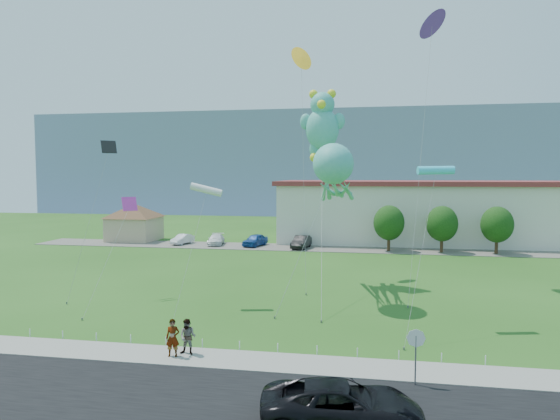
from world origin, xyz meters
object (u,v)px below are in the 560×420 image
Objects in this scene: warehouse at (510,212)px; pedestrian_left at (173,338)px; stop_sign at (416,343)px; suv at (342,405)px; parked_car_white at (216,239)px; octopus_kite at (334,175)px; pavilion at (134,219)px; teddy_bear_kite at (322,124)px; parked_car_silver at (182,239)px; pedestrian_right at (188,337)px; parked_car_blue at (255,240)px; parked_car_black at (301,242)px.

warehouse is 54.70m from pedestrian_left.
stop_sign reaches higher than suv.
octopus_kite is at bearing -65.76° from parked_car_white.
pavilion is at bearing -173.16° from warehouse.
octopus_kite reaches higher than pedestrian_left.
pedestrian_left is 0.12× the size of teddy_bear_kite.
teddy_bear_kite is (-5.86, 20.56, 11.43)m from stop_sign.
suv is (30.56, -46.35, -2.16)m from pavilion.
stop_sign is at bearing -43.78° from parked_car_silver.
pedestrian_right is (-10.84, 1.70, -0.88)m from stop_sign.
pedestrian_left reaches higher than suv.
pedestrian_left is 38.54m from parked_car_blue.
pedestrian_right is (0.63, 0.40, -0.04)m from pedestrian_left.
octopus_kite reaches higher than parked_car_silver.
stop_sign is 11.01m from pedestrian_right.
parked_car_blue is (-13.00, 43.72, -0.06)m from suv.
pedestrian_left is 17.11m from octopus_kite.
parked_car_black is at bearing 102.91° from octopus_kite.
suv is 43.39m from parked_car_black.
parked_car_white is 0.98× the size of parked_car_black.
teddy_bear_kite reaches higher than octopus_kite.
pedestrian_right is at bearing -84.19° from parked_car_white.
parked_car_silver is (-42.13, -8.54, -3.44)m from warehouse.
octopus_kite is (5.50, -23.99, 8.23)m from parked_car_black.
parked_car_silver is 0.24× the size of teddy_bear_kite.
parked_car_white is 27.67m from teddy_bear_kite.
stop_sign is 0.43× the size of suv.
parked_car_blue is at bearing 87.25° from pedestrian_left.
warehouse reaches higher than parked_car_silver.
teddy_bear_kite reaches higher than suv.
pedestrian_left is at bearing -66.77° from parked_car_blue.
parked_car_blue is at bearing 178.36° from parked_car_black.
warehouse is 33.73m from parked_car_blue.
pedestrian_right is 0.39× the size of parked_car_white.
stop_sign is 1.41× the size of pedestrian_right.
parked_car_blue is 0.27× the size of teddy_bear_kite.
octopus_kite is (7.01, 13.39, 8.03)m from pedestrian_left.
stop_sign is (-16.50, -48.21, -2.26)m from warehouse.
parked_car_silver is 30.24m from teddy_bear_kite.
octopus_kite is at bearing 106.87° from stop_sign.
suv is 1.51× the size of parked_car_silver.
parked_car_white is (-37.68, -8.33, -3.41)m from warehouse.
parked_car_white is 31.36m from octopus_kite.
pedestrian_right is at bearing 171.08° from stop_sign.
warehouse is at bearing 49.78° from pedestrian_left.
octopus_kite is (11.49, -24.89, 8.25)m from parked_car_blue.
parked_car_blue is at bearing 10.05° from suv.
pedestrian_right reaches higher than parked_car_silver.
pavilion reaches higher than pedestrian_right.
parked_car_black is at bearing 9.75° from parked_car_silver.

